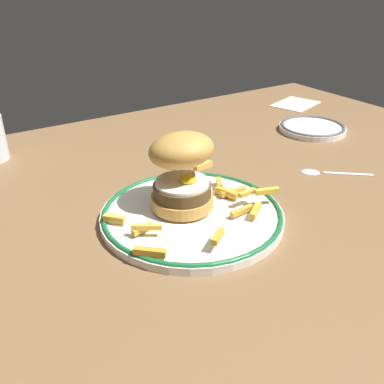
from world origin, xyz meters
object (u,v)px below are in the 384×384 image
(spoon, at_px, (318,171))
(napkin, at_px, (296,104))
(dinner_plate, at_px, (192,214))
(side_plate, at_px, (312,128))
(burger, at_px, (182,169))

(spoon, xyz_separation_m, napkin, (0.29, 0.35, -0.00))
(dinner_plate, xyz_separation_m, side_plate, (0.45, 0.18, -0.00))
(dinner_plate, height_order, spoon, dinner_plate)
(spoon, relative_size, napkin, 0.89)
(side_plate, relative_size, spoon, 1.35)
(dinner_plate, relative_size, burger, 2.17)
(napkin, bearing_deg, dinner_plate, -148.39)
(spoon, bearing_deg, napkin, 49.93)
(dinner_plate, bearing_deg, napkin, 31.61)
(spoon, bearing_deg, dinner_plate, -178.15)
(side_plate, xyz_separation_m, napkin, (0.13, 0.18, -0.01))
(dinner_plate, distance_m, napkin, 0.68)
(spoon, height_order, napkin, spoon)
(burger, xyz_separation_m, napkin, (0.58, 0.33, -0.07))
(burger, bearing_deg, spoon, -2.86)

